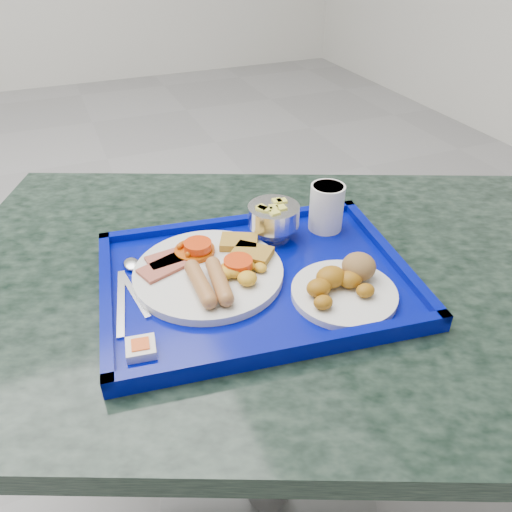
{
  "coord_description": "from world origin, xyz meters",
  "views": [
    {
      "loc": [
        0.43,
        -1.5,
        1.19
      ],
      "look_at": [
        0.67,
        -0.92,
        0.75
      ],
      "focal_mm": 35.0,
      "sensor_mm": 36.0,
      "label": 1
    }
  ],
  "objects_px": {
    "tray": "(256,280)",
    "fruit_bowl": "(274,216)",
    "juice_cup": "(327,206)",
    "bread_plate": "(345,285)",
    "table": "(272,348)",
    "main_plate": "(213,269)"
  },
  "relations": [
    {
      "from": "tray",
      "to": "fruit_bowl",
      "type": "relative_size",
      "value": 5.78
    },
    {
      "from": "tray",
      "to": "juice_cup",
      "type": "bearing_deg",
      "value": 27.24
    },
    {
      "from": "fruit_bowl",
      "to": "bread_plate",
      "type": "bearing_deg",
      "value": -80.24
    },
    {
      "from": "table",
      "to": "juice_cup",
      "type": "bearing_deg",
      "value": 26.91
    },
    {
      "from": "bread_plate",
      "to": "juice_cup",
      "type": "relative_size",
      "value": 1.87
    },
    {
      "from": "bread_plate",
      "to": "fruit_bowl",
      "type": "relative_size",
      "value": 1.76
    },
    {
      "from": "tray",
      "to": "bread_plate",
      "type": "bearing_deg",
      "value": -39.97
    },
    {
      "from": "table",
      "to": "juice_cup",
      "type": "height_order",
      "value": "juice_cup"
    },
    {
      "from": "table",
      "to": "fruit_bowl",
      "type": "bearing_deg",
      "value": 66.98
    },
    {
      "from": "bread_plate",
      "to": "table",
      "type": "bearing_deg",
      "value": 120.35
    },
    {
      "from": "fruit_bowl",
      "to": "juice_cup",
      "type": "distance_m",
      "value": 0.1
    },
    {
      "from": "bread_plate",
      "to": "fruit_bowl",
      "type": "bearing_deg",
      "value": 99.76
    },
    {
      "from": "table",
      "to": "tray",
      "type": "distance_m",
      "value": 0.19
    },
    {
      "from": "table",
      "to": "fruit_bowl",
      "type": "height_order",
      "value": "fruit_bowl"
    },
    {
      "from": "tray",
      "to": "fruit_bowl",
      "type": "distance_m",
      "value": 0.13
    },
    {
      "from": "main_plate",
      "to": "bread_plate",
      "type": "relative_size",
      "value": 1.49
    },
    {
      "from": "fruit_bowl",
      "to": "tray",
      "type": "bearing_deg",
      "value": -126.69
    },
    {
      "from": "fruit_bowl",
      "to": "table",
      "type": "bearing_deg",
      "value": -113.02
    },
    {
      "from": "table",
      "to": "fruit_bowl",
      "type": "distance_m",
      "value": 0.25
    },
    {
      "from": "tray",
      "to": "juice_cup",
      "type": "distance_m",
      "value": 0.2
    },
    {
      "from": "tray",
      "to": "main_plate",
      "type": "height_order",
      "value": "main_plate"
    },
    {
      "from": "main_plate",
      "to": "table",
      "type": "bearing_deg",
      "value": -3.31
    }
  ]
}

